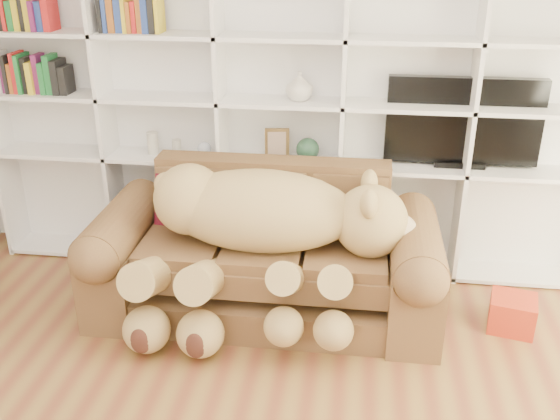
# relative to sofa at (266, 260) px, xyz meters

# --- Properties ---
(wall_back) EXTENTS (5.00, 0.02, 2.70)m
(wall_back) POSITION_rel_sofa_xyz_m (0.02, 0.84, 0.98)
(wall_back) COLOR silver
(wall_back) RESTS_ON floor
(bookshelf) EXTENTS (4.43, 0.35, 2.40)m
(bookshelf) POSITION_rel_sofa_xyz_m (-0.22, 0.71, 0.94)
(bookshelf) COLOR white
(bookshelf) RESTS_ON floor
(sofa) EXTENTS (2.31, 1.00, 0.97)m
(sofa) POSITION_rel_sofa_xyz_m (0.00, 0.00, 0.00)
(sofa) COLOR brown
(sofa) RESTS_ON floor
(teddy_bear) EXTENTS (1.79, 0.96, 1.04)m
(teddy_bear) POSITION_rel_sofa_xyz_m (-0.00, -0.19, 0.32)
(teddy_bear) COLOR tan
(teddy_bear) RESTS_ON sofa
(throw_pillow) EXTENTS (0.42, 0.26, 0.41)m
(throw_pillow) POSITION_rel_sofa_xyz_m (-0.59, 0.16, 0.32)
(throw_pillow) COLOR #510E1E
(throw_pillow) RESTS_ON sofa
(gift_box) EXTENTS (0.34, 0.32, 0.23)m
(gift_box) POSITION_rel_sofa_xyz_m (1.65, -0.05, -0.25)
(gift_box) COLOR red
(gift_box) RESTS_ON floor
(tv) EXTENTS (1.08, 0.18, 0.64)m
(tv) POSITION_rel_sofa_xyz_m (1.31, 0.70, 0.81)
(tv) COLOR black
(tv) RESTS_ON bookshelf
(picture_frame) EXTENTS (0.18, 0.05, 0.22)m
(picture_frame) POSITION_rel_sofa_xyz_m (-0.01, 0.65, 0.62)
(picture_frame) COLOR brown
(picture_frame) RESTS_ON bookshelf
(green_vase) EXTENTS (0.17, 0.17, 0.17)m
(green_vase) POSITION_rel_sofa_xyz_m (0.22, 0.65, 0.58)
(green_vase) COLOR #2A5239
(green_vase) RESTS_ON bookshelf
(figurine_tall) EXTENTS (0.10, 0.10, 0.17)m
(figurine_tall) POSITION_rel_sofa_xyz_m (-0.96, 0.65, 0.58)
(figurine_tall) COLOR beige
(figurine_tall) RESTS_ON bookshelf
(figurine_short) EXTENTS (0.09, 0.09, 0.12)m
(figurine_short) POSITION_rel_sofa_xyz_m (-0.77, 0.65, 0.56)
(figurine_short) COLOR beige
(figurine_short) RESTS_ON bookshelf
(snow_globe) EXTENTS (0.10, 0.10, 0.10)m
(snow_globe) POSITION_rel_sofa_xyz_m (-0.56, 0.65, 0.56)
(snow_globe) COLOR silver
(snow_globe) RESTS_ON bookshelf
(shelf_vase) EXTENTS (0.24, 0.24, 0.20)m
(shelf_vase) POSITION_rel_sofa_xyz_m (0.15, 0.65, 1.05)
(shelf_vase) COLOR beige
(shelf_vase) RESTS_ON bookshelf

